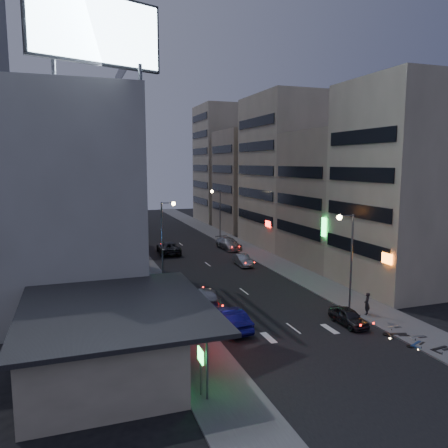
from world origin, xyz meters
name	(u,v)px	position (x,y,z in m)	size (l,w,h in m)	color
ground	(322,350)	(0.00, 0.00, 0.00)	(180.00, 180.00, 0.00)	black
sidewalk_left	(137,262)	(-8.00, 30.00, 0.06)	(4.00, 120.00, 0.12)	#4C4C4F
sidewalk_right	(255,253)	(8.00, 30.00, 0.06)	(4.00, 120.00, 0.12)	#4C4C4F
food_court	(101,337)	(-13.90, 2.00, 1.98)	(11.00, 13.00, 3.88)	#B9AB91
white_building	(52,198)	(-17.00, 20.00, 9.00)	(14.00, 24.00, 18.00)	#ABABA6
shophouse_near	(402,186)	(15.00, 10.50, 10.00)	(10.00, 11.00, 20.00)	#B9AB91
shophouse_mid	(338,198)	(15.50, 22.00, 8.00)	(11.00, 12.00, 16.00)	gray
shophouse_far	(286,171)	(15.00, 35.00, 11.00)	(10.00, 14.00, 22.00)	#B9AB91
far_left_a	(70,178)	(-15.50, 45.00, 10.00)	(11.00, 10.00, 20.00)	#ABABA6
far_left_b	(68,190)	(-16.00, 58.00, 7.50)	(12.00, 10.00, 15.00)	gray
far_right_a	(250,181)	(15.50, 50.00, 9.00)	(11.00, 12.00, 18.00)	gray
far_right_b	(227,164)	(16.00, 64.00, 12.00)	(12.00, 12.00, 24.00)	#B9AB91
billboard	(97,29)	(-12.99, 9.97, 21.66)	(9.52, 3.75, 6.20)	#595B60
street_lamp_right_near	(348,248)	(5.90, 6.00, 5.36)	(1.60, 0.44, 8.02)	#595B60
street_lamp_left	(166,228)	(-5.90, 22.00, 5.36)	(1.60, 0.44, 8.02)	#595B60
street_lamp_right_far	(218,208)	(5.90, 40.00, 5.36)	(1.60, 0.44, 8.02)	#595B60
parked_car_right_near	(348,317)	(4.30, 3.30, 0.64)	(1.51, 3.75, 1.28)	#26262B
parked_car_right_mid	(242,260)	(3.77, 24.00, 0.67)	(1.41, 4.05, 1.33)	#A5A9AD
parked_car_left	(168,248)	(-3.21, 33.72, 0.82)	(2.72, 5.89, 1.64)	black
parked_car_right_far	(229,244)	(5.60, 34.03, 0.80)	(2.25, 5.53, 1.60)	#A3A8AC
road_car_blue	(228,319)	(-4.68, 5.40, 0.82)	(1.74, 4.98, 1.64)	navy
road_car_silver	(206,297)	(-4.67, 11.17, 0.78)	(2.18, 5.36, 1.56)	#9B9DA3
person	(367,304)	(6.85, 4.47, 1.02)	(0.66, 0.43, 1.80)	black
scooter_black_a	(445,337)	(7.94, -2.35, 0.75)	(2.05, 0.68, 1.25)	black
scooter_silver_a	(423,327)	(7.98, -0.36, 0.66)	(1.77, 0.59, 1.08)	#B5BABD
scooter_blue	(419,333)	(6.93, -1.09, 0.65)	(1.73, 0.58, 1.05)	navy
scooter_black_b	(406,325)	(7.07, 0.27, 0.75)	(2.06, 0.69, 1.26)	black
scooter_silver_b	(398,319)	(7.57, 1.71, 0.62)	(1.63, 0.54, 1.00)	#B7B8BF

